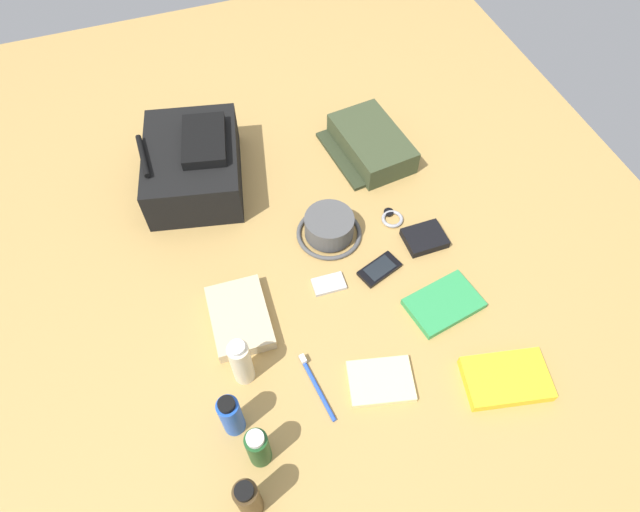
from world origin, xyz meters
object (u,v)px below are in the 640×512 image
media_player (330,283)px  folded_towel (240,317)px  cologne_bottle (248,499)px  shampoo_bottle (258,448)px  toiletry_pouch (370,144)px  paperback_novel (506,379)px  toothbrush (315,383)px  bucket_hat (329,228)px  backpack (194,164)px  notepad (381,381)px  wallet (425,238)px  wristwatch (392,218)px  travel_guidebook (444,304)px  lotion_bottle (241,362)px  cell_phone (379,269)px  deodorant_spray (231,415)px

media_player → folded_towel: size_ratio=0.43×
cologne_bottle → shampoo_bottle: 0.10m
toiletry_pouch → shampoo_bottle: 0.96m
paperback_novel → toothbrush: (0.14, 0.42, -0.01)m
bucket_hat → backpack: bearing=43.5°
bucket_hat → notepad: bearing=175.6°
wallet → folded_towel: bearing=97.5°
wristwatch → wallet: (-0.10, -0.05, 0.01)m
shampoo_bottle → travel_guidebook: size_ratio=0.69×
wristwatch → backpack: bearing=56.2°
backpack → bucket_hat: 0.44m
cologne_bottle → toothbrush: cologne_bottle is taller
cologne_bottle → travel_guidebook: bearing=-63.3°
paperback_novel → shampoo_bottle: bearing=87.4°
folded_towel → paperback_novel: bearing=-123.6°
lotion_bottle → cell_phone: (0.17, -0.42, -0.07)m
folded_towel → cell_phone: bearing=-86.7°
paperback_novel → wristwatch: paperback_novel is taller
bucket_hat → cell_phone: size_ratio=1.46×
deodorant_spray → travel_guidebook: size_ratio=0.73×
paperback_novel → wristwatch: bearing=5.9°
shampoo_bottle → lotion_bottle: bearing=-4.5°
backpack → folded_towel: 0.50m
travel_guidebook → toiletry_pouch: bearing=-3.0°
cologne_bottle → toothbrush: bearing=-45.4°
cell_phone → shampoo_bottle: bearing=129.7°
notepad → deodorant_spray: bearing=100.8°
notepad → media_player: bearing=17.0°
toiletry_pouch → bucket_hat: 0.34m
lotion_bottle → travel_guidebook: 0.53m
backpack → bucket_hat: size_ratio=2.19×
lotion_bottle → toiletry_pouch: bearing=-43.8°
toothbrush → lotion_bottle: bearing=63.0°
backpack → toiletry_pouch: backpack is taller
cologne_bottle → toothbrush: (0.21, -0.21, -0.07)m
cologne_bottle → shampoo_bottle: cologne_bottle is taller
bucket_hat → wallet: size_ratio=1.66×
shampoo_bottle → paperback_novel: (-0.03, -0.59, -0.05)m
travel_guidebook → cell_phone: travel_guidebook is taller
cologne_bottle → backpack: bearing=-5.4°
lotion_bottle → wristwatch: bearing=-58.6°
notepad → paperback_novel: bearing=-95.5°
backpack → paperback_novel: 1.02m
bucket_hat → paperback_novel: bearing=-155.9°
wallet → notepad: size_ratio=0.73×
travel_guidebook → toothbrush: size_ratio=1.13×
paperback_novel → cell_phone: (0.38, 0.16, -0.01)m
wristwatch → folded_towel: size_ratio=0.35×
shampoo_bottle → notepad: bearing=-77.7°
toothbrush → wallet: (0.29, -0.42, 0.01)m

